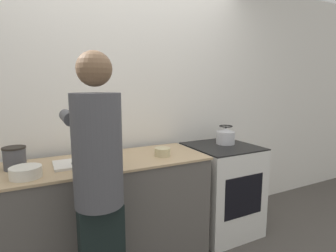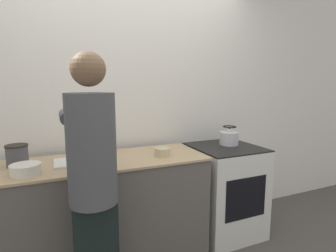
# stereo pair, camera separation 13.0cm
# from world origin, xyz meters

# --- Properties ---
(wall_back) EXTENTS (8.00, 0.05, 2.60)m
(wall_back) POSITION_xyz_m (0.00, 0.71, 1.30)
(wall_back) COLOR white
(wall_back) RESTS_ON ground_plane
(counter) EXTENTS (1.72, 0.62, 0.89)m
(counter) POSITION_xyz_m (-0.34, 0.30, 0.45)
(counter) COLOR #5B5651
(counter) RESTS_ON ground_plane
(oven) EXTENTS (0.62, 0.65, 0.88)m
(oven) POSITION_xyz_m (0.88, 0.32, 0.44)
(oven) COLOR silver
(oven) RESTS_ON ground_plane
(person) EXTENTS (0.32, 0.56, 1.66)m
(person) POSITION_xyz_m (-0.45, -0.20, 0.91)
(person) COLOR black
(person) RESTS_ON ground_plane
(cutting_board) EXTENTS (0.36, 0.25, 0.02)m
(cutting_board) POSITION_xyz_m (-0.48, 0.29, 0.90)
(cutting_board) COLOR silver
(cutting_board) RESTS_ON counter
(knife) EXTENTS (0.20, 0.13, 0.01)m
(knife) POSITION_xyz_m (-0.45, 0.30, 0.91)
(knife) COLOR silver
(knife) RESTS_ON cutting_board
(kettle) EXTENTS (0.19, 0.19, 0.19)m
(kettle) POSITION_xyz_m (0.96, 0.38, 0.96)
(kettle) COLOR silver
(kettle) RESTS_ON oven
(bowl_prep) EXTENTS (0.19, 0.19, 0.07)m
(bowl_prep) POSITION_xyz_m (-0.83, 0.15, 0.93)
(bowl_prep) COLOR silver
(bowl_prep) RESTS_ON counter
(bowl_mixing) EXTENTS (0.13, 0.13, 0.07)m
(bowl_mixing) POSITION_xyz_m (0.17, 0.22, 0.93)
(bowl_mixing) COLOR #C6B789
(bowl_mixing) RESTS_ON counter
(canister_jar) EXTENTS (0.15, 0.15, 0.16)m
(canister_jar) POSITION_xyz_m (-0.90, 0.38, 0.97)
(canister_jar) COLOR #4C4C51
(canister_jar) RESTS_ON counter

